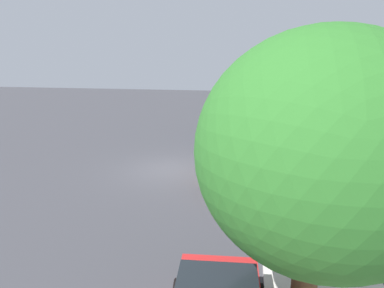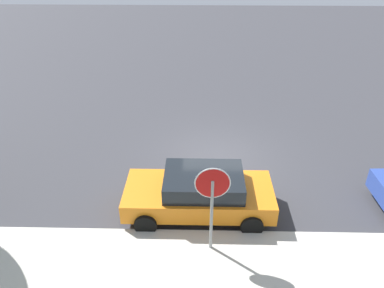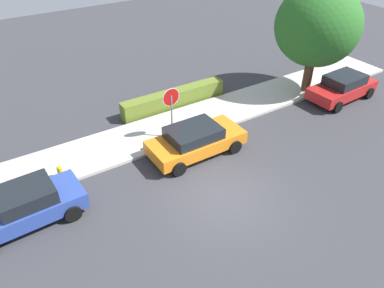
# 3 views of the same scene
# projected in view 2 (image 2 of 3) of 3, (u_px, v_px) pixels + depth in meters

# --- Properties ---
(ground_plane) EXTENTS (60.00, 60.00, 0.00)m
(ground_plane) POSITION_uv_depth(u_px,v_px,m) (217.00, 157.00, 14.07)
(ground_plane) COLOR #38383D
(sidewalk_curb) EXTENTS (32.00, 2.83, 0.14)m
(sidewalk_curb) POSITION_uv_depth(u_px,v_px,m) (225.00, 273.00, 9.35)
(sidewalk_curb) COLOR beige
(sidewalk_curb) RESTS_ON ground_plane
(stop_sign) EXTENTS (0.87, 0.08, 2.69)m
(stop_sign) POSITION_uv_depth(u_px,v_px,m) (212.00, 196.00, 9.11)
(stop_sign) COLOR gray
(stop_sign) RESTS_ON ground_plane
(parked_car_orange) EXTENTS (4.39, 2.13, 1.38)m
(parked_car_orange) POSITION_uv_depth(u_px,v_px,m) (200.00, 192.00, 11.08)
(parked_car_orange) COLOR orange
(parked_car_orange) RESTS_ON ground_plane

